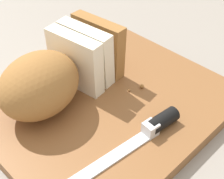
% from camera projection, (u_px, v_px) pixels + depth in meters
% --- Properties ---
extents(ground_plane, '(3.00, 3.00, 0.00)m').
position_uv_depth(ground_plane, '(112.00, 113.00, 0.56)').
color(ground_plane, gray).
extents(cutting_board, '(0.40, 0.32, 0.02)m').
position_uv_depth(cutting_board, '(112.00, 108.00, 0.56)').
color(cutting_board, brown).
rests_on(cutting_board, ground_plane).
extents(bread_loaf, '(0.23, 0.13, 0.10)m').
position_uv_depth(bread_loaf, '(57.00, 73.00, 0.53)').
color(bread_loaf, '#996633').
rests_on(bread_loaf, cutting_board).
extents(bread_knife, '(0.28, 0.06, 0.02)m').
position_uv_depth(bread_knife, '(143.00, 134.00, 0.48)').
color(bread_knife, silver).
rests_on(bread_knife, cutting_board).
extents(crumb_near_knife, '(0.01, 0.01, 0.01)m').
position_uv_depth(crumb_near_knife, '(142.00, 86.00, 0.58)').
color(crumb_near_knife, '#996633').
rests_on(crumb_near_knife, cutting_board).
extents(crumb_near_loaf, '(0.00, 0.00, 0.00)m').
position_uv_depth(crumb_near_loaf, '(129.00, 90.00, 0.57)').
color(crumb_near_loaf, '#996633').
rests_on(crumb_near_loaf, cutting_board).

